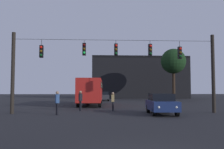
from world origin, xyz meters
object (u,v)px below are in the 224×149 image
pedestrian_crossing_left (113,100)px  tree_left_silhouette (173,62)px  pedestrian_crossing_center (57,101)px  pedestrian_crossing_right (80,99)px  car_near_right (161,103)px  city_bus (91,89)px  car_far_left (104,96)px

pedestrian_crossing_left → tree_left_silhouette: size_ratio=0.18×
pedestrian_crossing_center → pedestrian_crossing_right: 3.78m
car_near_right → pedestrian_crossing_right: (-6.17, 3.49, 0.18)m
car_near_right → pedestrian_crossing_center: size_ratio=2.59×
city_bus → car_near_right: size_ratio=2.50×
car_near_right → pedestrian_crossing_right: bearing=150.5°
car_far_left → tree_left_silhouette: tree_left_silhouette is taller
city_bus → pedestrian_crossing_left: 9.33m
pedestrian_crossing_left → pedestrian_crossing_center: size_ratio=0.95×
car_near_right → tree_left_silhouette: tree_left_silhouette is taller
pedestrian_crossing_left → car_near_right: bearing=-40.4°
pedestrian_crossing_left → tree_left_silhouette: tree_left_silhouette is taller
city_bus → pedestrian_crossing_left: bearing=-77.2°
tree_left_silhouette → pedestrian_crossing_left: bearing=-118.4°
pedestrian_crossing_left → pedestrian_crossing_right: pedestrian_crossing_right is taller
car_near_right → car_far_left: same height
pedestrian_crossing_left → pedestrian_crossing_center: pedestrian_crossing_center is taller
car_far_left → pedestrian_crossing_center: 24.64m
car_far_left → tree_left_silhouette: 13.71m
city_bus → pedestrian_crossing_center: city_bus is taller
pedestrian_crossing_center → tree_left_silhouette: size_ratio=0.19×
pedestrian_crossing_right → pedestrian_crossing_left: bearing=-12.0°
car_far_left → pedestrian_crossing_right: 20.97m
pedestrian_crossing_center → tree_left_silhouette: (16.24, 25.22, 5.83)m
city_bus → pedestrian_crossing_center: size_ratio=6.49×
car_near_right → city_bus: bearing=114.6°
pedestrian_crossing_left → car_far_left: bearing=90.7°
pedestrian_crossing_center → pedestrian_crossing_right: bearing=67.7°
tree_left_silhouette → city_bus: bearing=-136.8°
pedestrian_crossing_center → car_far_left: bearing=80.8°
pedestrian_crossing_center → car_near_right: bearing=0.1°
pedestrian_crossing_right → city_bus: bearing=85.2°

